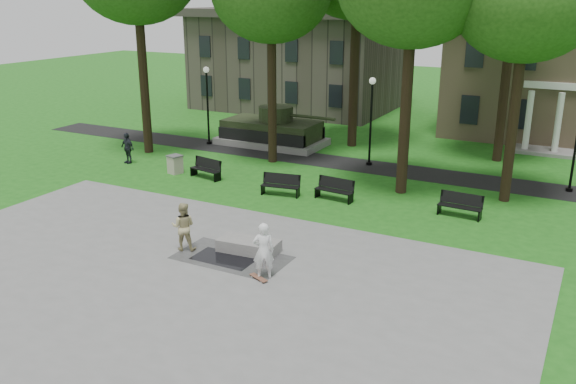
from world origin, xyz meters
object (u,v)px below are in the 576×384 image
(trash_bin, at_px, (175,164))
(concrete_block, at_px, (249,246))
(skateboarder, at_px, (263,251))
(friend_watching, at_px, (183,226))
(park_bench_0, at_px, (206,168))

(trash_bin, bearing_deg, concrete_block, -38.68)
(concrete_block, distance_m, skateboarder, 2.34)
(trash_bin, bearing_deg, friend_watching, -50.55)
(friend_watching, relative_size, trash_bin, 1.86)
(park_bench_0, bearing_deg, skateboarder, -34.84)
(concrete_block, relative_size, park_bench_0, 1.19)
(concrete_block, height_order, trash_bin, trash_bin)
(friend_watching, xyz_separation_m, trash_bin, (-6.45, 7.84, -0.43))
(skateboarder, height_order, trash_bin, skateboarder)
(park_bench_0, bearing_deg, friend_watching, -48.87)
(skateboarder, relative_size, park_bench_0, 1.04)
(skateboarder, height_order, park_bench_0, skateboarder)
(friend_watching, distance_m, trash_bin, 10.16)
(skateboarder, bearing_deg, concrete_block, -79.42)
(concrete_block, bearing_deg, friend_watching, -156.68)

